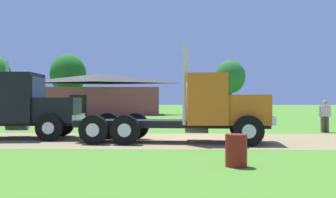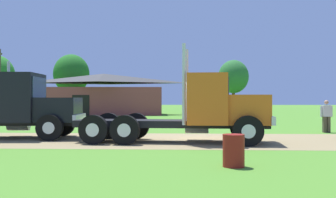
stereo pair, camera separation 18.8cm
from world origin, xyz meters
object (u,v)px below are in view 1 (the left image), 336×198
object	(u,v)px
truck_foreground_white	(202,111)
shed_building	(101,95)
steel_barrel	(236,150)
visitor_far_side	(325,115)

from	to	relation	value
truck_foreground_white	shed_building	xyz separation A→B (m)	(-10.01, 27.57, 0.94)
steel_barrel	shed_building	xyz separation A→B (m)	(-10.60, 33.16, 1.82)
visitor_far_side	steel_barrel	bearing A→B (deg)	-120.24
truck_foreground_white	shed_building	size ratio (longest dim) A/B	0.57
truck_foreground_white	visitor_far_side	bearing A→B (deg)	36.55
truck_foreground_white	steel_barrel	bearing A→B (deg)	-83.95
shed_building	steel_barrel	bearing A→B (deg)	-72.27
visitor_far_side	steel_barrel	distance (m)	12.30
truck_foreground_white	shed_building	world-z (taller)	shed_building
visitor_far_side	shed_building	bearing A→B (deg)	126.68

